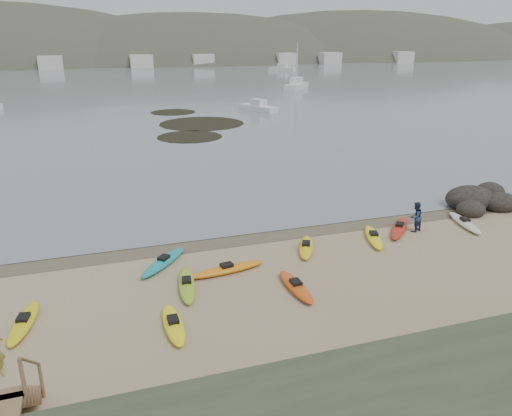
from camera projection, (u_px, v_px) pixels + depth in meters
name	position (u px, v px, depth m)	size (l,w,h in m)	color
ground	(256.00, 234.00, 27.45)	(600.00, 600.00, 0.00)	tan
wet_sand	(258.00, 236.00, 27.18)	(60.00, 60.00, 0.00)	brown
water	(98.00, 52.00, 296.30)	(1200.00, 1200.00, 0.00)	slate
stairs	(4.00, 401.00, 13.44)	(1.50, 2.70, 2.10)	olive
kayaks	(279.00, 262.00, 23.63)	(24.31, 8.95, 0.34)	silver
person_east	(416.00, 217.00, 27.53)	(0.83, 0.65, 1.71)	navy
rock_cluster	(480.00, 203.00, 31.70)	(5.08, 3.70, 1.61)	black
kelp_mats	(193.00, 124.00, 60.57)	(11.65, 24.58, 0.04)	black
moored_boats	(170.00, 83.00, 105.48)	(101.92, 80.88, 1.20)	silver
far_hills	(203.00, 97.00, 218.19)	(550.00, 135.00, 80.00)	#384235
far_town	(131.00, 61.00, 158.51)	(199.00, 5.00, 4.00)	beige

